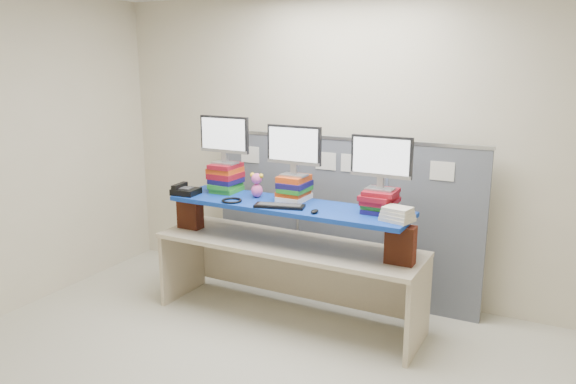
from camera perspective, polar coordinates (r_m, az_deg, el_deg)
The scene contains 18 objects.
room at distance 3.52m, azimuth -4.98°, elevation 0.04°, with size 5.00×4.00×2.80m.
cubicle_partition at distance 5.23m, azimuth 5.40°, elevation -2.65°, with size 2.60×0.06×1.53m.
desk at distance 4.80m, azimuth -0.00°, elevation -6.72°, with size 2.32×0.72×0.70m.
brick_pier_left at distance 5.18m, azimuth -9.91°, elevation -2.02°, with size 0.22×0.12×0.30m, color maroon.
brick_pier_right at distance 4.31m, azimuth 11.35°, elevation -5.27°, with size 0.22×0.12×0.30m, color maroon.
blue_board at distance 4.66m, azimuth -0.00°, elevation -1.42°, with size 2.07×0.52×0.04m, color navy.
book_stack_left at distance 5.09m, azimuth -6.34°, elevation 1.49°, with size 0.26×0.29×0.26m.
book_stack_center at distance 4.74m, azimuth 0.63°, elevation 0.38°, with size 0.25×0.30×0.21m.
book_stack_right at distance 4.46m, azimuth 9.32°, elevation -0.87°, with size 0.27×0.32×0.18m.
monitor_left at distance 5.02m, azimuth -6.49°, elevation 5.59°, with size 0.49×0.14×0.42m.
monitor_center at distance 4.67m, azimuth 0.61°, elevation 4.54°, with size 0.49×0.14×0.42m.
monitor_right at distance 4.39m, azimuth 9.46°, elevation 3.28°, with size 0.49×0.14×0.42m.
keyboard at distance 4.54m, azimuth -0.87°, elevation -1.42°, with size 0.43×0.23×0.03m.
mouse at distance 4.37m, azimuth 2.72°, elevation -1.98°, with size 0.05×0.10×0.03m, color black.
desk_phone at distance 5.05m, azimuth -10.41°, elevation 0.15°, with size 0.23×0.21×0.09m.
headset at distance 4.74m, azimuth -5.73°, elevation -0.87°, with size 0.17×0.17×0.02m, color black.
plush_toy at distance 4.85m, azimuth -3.18°, elevation 0.72°, with size 0.13×0.09×0.21m.
binder_stack at distance 4.23m, azimuth 11.06°, elevation -2.25°, with size 0.26×0.23×0.11m.
Camera 1 is at (1.80, -2.92, 2.21)m, focal length 35.00 mm.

